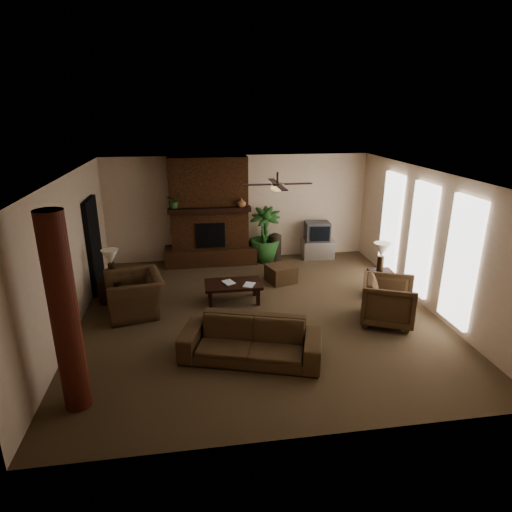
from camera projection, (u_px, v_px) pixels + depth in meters
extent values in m
plane|color=brown|center=(259.00, 313.00, 8.69)|extent=(7.00, 7.00, 0.00)
plane|color=silver|center=(259.00, 175.00, 7.77)|extent=(7.00, 7.00, 0.00)
plane|color=beige|center=(239.00, 208.00, 11.50)|extent=(7.00, 0.00, 7.00)
plane|color=beige|center=(307.00, 340.00, 4.96)|extent=(7.00, 0.00, 7.00)
plane|color=beige|center=(68.00, 257.00, 7.73)|extent=(0.00, 7.00, 7.00)
plane|color=beige|center=(428.00, 240.00, 8.73)|extent=(0.00, 7.00, 7.00)
cube|color=#4E2914|center=(209.00, 211.00, 11.15)|extent=(2.00, 0.50, 2.80)
cube|color=#4E2914|center=(211.00, 255.00, 11.44)|extent=(2.40, 0.70, 0.45)
cube|color=black|center=(211.00, 235.00, 11.10)|extent=(0.75, 0.04, 0.65)
cube|color=black|center=(210.00, 210.00, 10.86)|extent=(2.10, 0.28, 0.12)
cube|color=white|center=(391.00, 223.00, 10.23)|extent=(0.08, 0.85, 2.35)
cube|color=white|center=(421.00, 240.00, 8.93)|extent=(0.08, 0.85, 2.35)
cube|color=white|center=(461.00, 262.00, 7.62)|extent=(0.08, 0.85, 2.35)
cylinder|color=#572115|center=(65.00, 315.00, 5.57)|extent=(0.36, 0.36, 2.80)
cube|color=black|center=(94.00, 245.00, 9.54)|extent=(0.10, 1.00, 2.10)
cylinder|color=#2F2215|center=(278.00, 178.00, 8.15)|extent=(0.04, 0.04, 0.24)
cylinder|color=#2F2215|center=(277.00, 185.00, 8.19)|extent=(0.20, 0.20, 0.06)
ellipsoid|color=#F2BF72|center=(277.00, 188.00, 8.21)|extent=(0.26, 0.26, 0.14)
cube|color=black|center=(298.00, 184.00, 8.24)|extent=(0.55, 0.12, 0.01)
cube|color=black|center=(257.00, 185.00, 8.13)|extent=(0.55, 0.12, 0.01)
cube|color=black|center=(273.00, 181.00, 8.56)|extent=(0.12, 0.55, 0.01)
cube|color=black|center=(282.00, 188.00, 7.81)|extent=(0.12, 0.55, 0.01)
imported|color=#4A341F|center=(251.00, 334.00, 7.01)|extent=(2.39, 1.33, 0.90)
imported|color=#4A341F|center=(134.00, 288.00, 8.59)|extent=(1.05, 1.37, 1.07)
imported|color=#4A341F|center=(388.00, 299.00, 8.18)|extent=(1.20, 1.23, 0.98)
cube|color=black|center=(233.00, 284.00, 9.10)|extent=(1.20, 0.70, 0.06)
cube|color=black|center=(211.00, 300.00, 8.86)|extent=(0.07, 0.07, 0.37)
cube|color=black|center=(258.00, 297.00, 9.01)|extent=(0.07, 0.07, 0.37)
cube|color=black|center=(209.00, 290.00, 9.33)|extent=(0.07, 0.07, 0.37)
cube|color=black|center=(255.00, 288.00, 9.47)|extent=(0.07, 0.07, 0.37)
cube|color=#4A341F|center=(281.00, 274.00, 10.23)|extent=(0.75, 0.75, 0.40)
cube|color=silver|center=(318.00, 249.00, 11.86)|extent=(0.88, 0.55, 0.50)
cube|color=#3D3D40|center=(317.00, 231.00, 11.68)|extent=(0.69, 0.55, 0.52)
cube|color=black|center=(320.00, 234.00, 11.44)|extent=(0.52, 0.07, 0.40)
cylinder|color=black|center=(275.00, 248.00, 11.63)|extent=(0.34, 0.34, 0.70)
sphere|color=black|center=(275.00, 239.00, 11.55)|extent=(0.34, 0.34, 0.34)
imported|color=#295823|center=(265.00, 246.00, 11.57)|extent=(1.17, 1.63, 0.82)
cube|color=black|center=(116.00, 290.00, 9.13)|extent=(0.66, 0.66, 0.55)
cylinder|color=#2F2215|center=(112.00, 271.00, 8.92)|extent=(0.18, 0.18, 0.35)
cone|color=white|center=(110.00, 257.00, 8.82)|extent=(0.46, 0.46, 0.30)
cube|color=black|center=(381.00, 283.00, 9.49)|extent=(0.52, 0.52, 0.55)
cylinder|color=#2F2215|center=(380.00, 264.00, 9.35)|extent=(0.15, 0.15, 0.35)
cone|color=white|center=(382.00, 250.00, 9.25)|extent=(0.40, 0.40, 0.30)
imported|color=#295823|center=(174.00, 202.00, 10.69)|extent=(0.38, 0.42, 0.33)
imported|color=#99613D|center=(242.00, 203.00, 10.87)|extent=(0.24, 0.25, 0.22)
imported|color=#999999|center=(224.00, 278.00, 8.98)|extent=(0.21, 0.11, 0.29)
imported|color=#999999|center=(244.00, 279.00, 8.94)|extent=(0.20, 0.11, 0.29)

